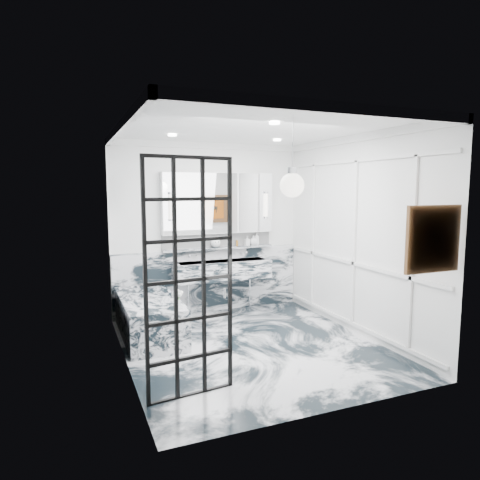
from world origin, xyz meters
name	(u,v)px	position (x,y,z in m)	size (l,w,h in m)	color
floor	(252,346)	(0.00, 0.00, 0.00)	(3.60, 3.60, 0.00)	silver
ceiling	(253,128)	(0.00, 0.00, 2.80)	(3.60, 3.60, 0.00)	white
wall_back	(209,228)	(0.00, 1.80, 1.40)	(3.60, 3.60, 0.00)	white
wall_front	(334,263)	(0.00, -1.80, 1.40)	(3.60, 3.60, 0.00)	white
wall_left	(124,247)	(-1.60, 0.00, 1.40)	(3.60, 3.60, 0.00)	white
wall_right	(355,235)	(1.60, 0.00, 1.40)	(3.60, 3.60, 0.00)	white
marble_clad_back	(210,280)	(0.00, 1.78, 0.53)	(3.18, 0.05, 1.05)	silver
marble_clad_left	(125,252)	(-1.59, 0.00, 1.34)	(0.02, 3.56, 2.68)	silver
panel_molding	(354,242)	(1.58, 0.00, 1.30)	(0.03, 3.40, 2.30)	white
soap_bottle_a	(257,239)	(0.84, 1.71, 1.20)	(0.08, 0.08, 0.21)	#8C5919
soap_bottle_b	(247,241)	(0.66, 1.71, 1.17)	(0.07, 0.08, 0.17)	#4C4C51
soap_bottle_c	(253,240)	(0.78, 1.71, 1.17)	(0.13, 0.13, 0.17)	silver
face_pot	(216,243)	(0.09, 1.71, 1.17)	(0.16, 0.16, 0.16)	white
amber_bottle	(237,243)	(0.47, 1.71, 1.14)	(0.04, 0.04, 0.10)	#8C5919
flower_vase	(177,304)	(-0.94, 0.22, 0.61)	(0.08, 0.08, 0.12)	silver
crittall_door	(190,280)	(-1.10, -1.00, 1.18)	(0.88, 0.04, 2.35)	black
artwork	(433,239)	(1.20, -1.76, 1.56)	(0.58, 0.06, 0.58)	#C95714
pendant_light	(292,185)	(-0.17, -1.32, 2.09)	(0.23, 0.23, 0.23)	white
trough_sink	(222,270)	(0.15, 1.55, 0.73)	(1.60, 0.45, 0.30)	silver
ledge	(219,248)	(0.15, 1.72, 1.07)	(1.90, 0.14, 0.04)	silver
subway_tile	(218,240)	(0.15, 1.78, 1.21)	(1.90, 0.03, 0.23)	white
mirror_cabinet	(218,203)	(0.15, 1.73, 1.82)	(1.90, 0.16, 1.00)	white
sconce_left	(171,207)	(-0.67, 1.63, 1.78)	(0.07, 0.07, 0.40)	white
sconce_right	(266,205)	(0.97, 1.63, 1.78)	(0.07, 0.07, 0.40)	white
bathtub	(149,317)	(-1.18, 0.90, 0.28)	(0.75, 1.65, 0.55)	silver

